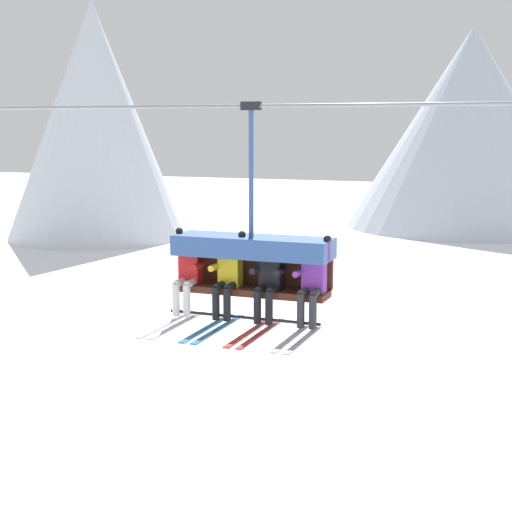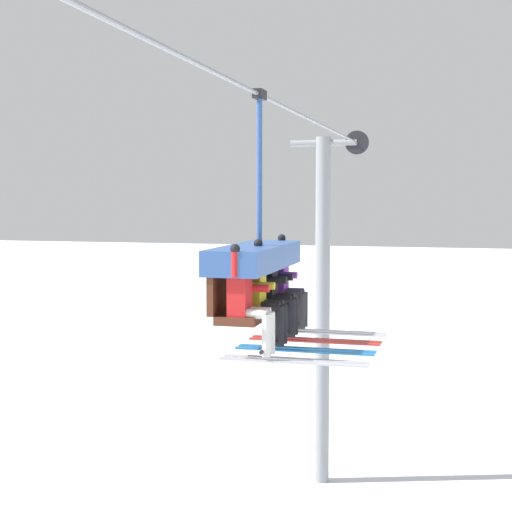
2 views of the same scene
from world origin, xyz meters
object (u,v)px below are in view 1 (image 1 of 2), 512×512
Objects in this scene: chairlift_chair at (253,255)px; skier_black at (268,280)px; skier_red at (187,272)px; skier_purple at (312,282)px; skier_yellow at (227,275)px.

skier_black is (0.32, -0.22, -0.31)m from chairlift_chair.
skier_black is (1.30, -0.01, -0.02)m from skier_red.
skier_red and skier_purple have the same top height.
skier_red reaches higher than skier_black.
skier_red is 1.95m from skier_purple.
skier_yellow is at bearing 180.00° from skier_purple.
chairlift_chair is 1.82× the size of skier_yellow.
skier_yellow is (0.65, 0.00, 0.00)m from skier_red.
skier_yellow is at bearing -146.20° from chairlift_chair.
chairlift_chair reaches higher than skier_black.
skier_red is 1.30m from skier_black.
skier_red is 1.00× the size of skier_yellow.
skier_yellow is at bearing 0.00° from skier_red.
skier_red is at bearing 179.70° from skier_black.
chairlift_chair is at bearing 167.59° from skier_purple.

